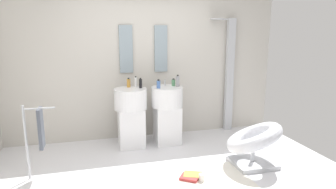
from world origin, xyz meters
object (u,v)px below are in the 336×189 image
Objects in this scene: soap_bottle_green at (173,83)px; soap_bottle_black at (141,83)px; pedestal_sink_right at (167,112)px; shower_column at (229,73)px; soap_bottle_white at (136,82)px; soap_bottle_blue at (159,84)px; coffee_mug at (202,177)px; pedestal_sink_left at (131,114)px; towel_rack at (39,130)px; soap_bottle_amber at (129,83)px; magazine_red at (189,178)px; soap_bottle_grey at (178,81)px; magazine_ochre at (193,175)px; lounge_chair at (254,141)px.

soap_bottle_black is at bearing -175.21° from soap_bottle_green.
shower_column is at bearing 16.08° from pedestal_sink_right.
soap_bottle_white is 0.38m from soap_bottle_blue.
coffee_mug is at bearing -70.63° from soap_bottle_black.
pedestal_sink_left is 0.52m from soap_bottle_black.
soap_bottle_amber reaches higher than towel_rack.
pedestal_sink_right is 1.40m from magazine_red.
pedestal_sink_right is 5.37× the size of soap_bottle_grey.
soap_bottle_blue is at bearing -163.09° from shower_column.
soap_bottle_white is (-0.66, 0.12, -0.01)m from soap_bottle_grey.
soap_bottle_white is (-0.07, 0.07, 0.01)m from soap_bottle_black.
pedestal_sink_left is at bearing 179.00° from soap_bottle_grey.
soap_bottle_white is at bearing 167.82° from pedestal_sink_right.
magazine_ochre is (0.01, -1.26, -0.50)m from pedestal_sink_right.
soap_bottle_black reaches higher than soap_bottle_amber.
pedestal_sink_right is 4.72× the size of magazine_red.
soap_bottle_green is at bearing -165.88° from shower_column.
shower_column is 1.77m from soap_bottle_white.
magazine_red is 1.44× the size of soap_bottle_amber.
magazine_ochre is at bearing -95.09° from soap_bottle_green.
towel_rack is 1.95m from magazine_red.
pedestal_sink_right is 0.49m from soap_bottle_green.
soap_bottle_amber is at bearing 113.77° from coffee_mug.
coffee_mug is at bearing -92.11° from soap_bottle_green.
pedestal_sink_right is at bearing 22.94° from towel_rack.
shower_column is 2.37m from magazine_red.
magazine_red is 1.37× the size of soap_bottle_black.
soap_bottle_green is at bearing 23.54° from towel_rack.
lounge_chair is 7.14× the size of soap_bottle_amber.
soap_bottle_grey reaches higher than soap_bottle_amber.
soap_bottle_black is (-0.43, 0.03, 0.49)m from pedestal_sink_right.
magazine_ochre reaches higher than magazine_red.
pedestal_sink_right is 0.65m from soap_bottle_black.
soap_bottle_green is at bearing 108.50° from magazine_ochre.
shower_column is at bearing 11.11° from soap_bottle_black.
soap_bottle_white is at bearing -18.22° from soap_bottle_amber.
magazine_red is (-0.98, -0.17, -0.32)m from lounge_chair.
soap_bottle_grey is at bearing -10.17° from soap_bottle_white.
magazine_ochre is at bearing -66.56° from soap_bottle_amber.
pedestal_sink_left is 5.72× the size of soap_bottle_white.
shower_column reaches higher than coffee_mug.
magazine_ochre is at bearing 117.34° from coffee_mug.
soap_bottle_black reaches higher than coffee_mug.
soap_bottle_white is at bearing 131.64° from soap_bottle_black.
lounge_chair is 8.98× the size of soap_bottle_green.
soap_bottle_amber is at bearing 154.71° from soap_bottle_blue.
shower_column reaches higher than pedestal_sink_right.
soap_bottle_green is at bearing 87.89° from coffee_mug.
pedestal_sink_left is 0.95× the size of lounge_chair.
soap_bottle_grey is at bearing 106.10° from magazine_ochre.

